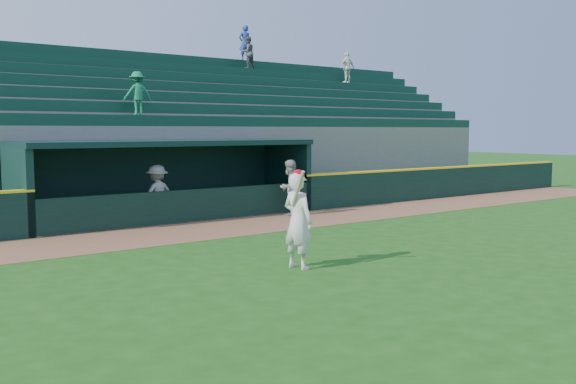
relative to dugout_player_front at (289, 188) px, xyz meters
name	(u,v)px	position (x,y,z in m)	size (l,w,h in m)	color
ground	(332,256)	(-3.39, -5.93, -0.91)	(120.00, 120.00, 0.00)	#1E4E13
warning_track	(217,229)	(-3.39, -1.03, -0.90)	(40.00, 3.00, 0.01)	brown
field_wall_right	(448,183)	(8.86, 0.62, -0.31)	(15.50, 0.30, 1.20)	black
wall_stripe_right	(448,167)	(8.86, 0.62, 0.32)	(15.50, 0.32, 0.06)	yellow
dugout_player_front	(289,188)	(0.00, 0.00, 0.00)	(0.88, 0.69, 1.82)	#999A95
dugout_player_inside	(157,194)	(-4.22, 0.98, -0.03)	(1.13, 0.65, 1.75)	gray
dugout	(166,175)	(-3.39, 2.08, 0.45)	(9.40, 2.80, 2.46)	slate
stands	(109,141)	(-3.39, 6.64, 1.48)	(34.50, 6.25, 7.59)	slate
batter_at_plate	(298,219)	(-4.79, -6.48, 0.09)	(0.57, 0.87, 2.02)	silver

